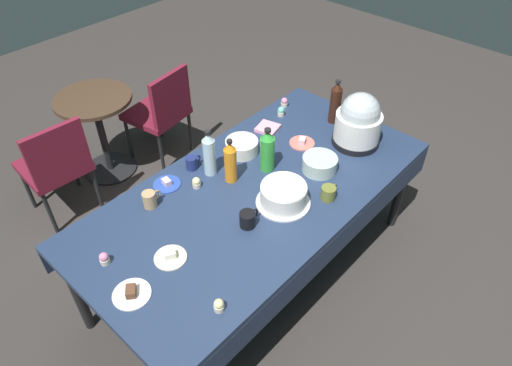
{
  "coord_description": "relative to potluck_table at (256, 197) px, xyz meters",
  "views": [
    {
      "loc": [
        -1.49,
        -1.36,
        2.58
      ],
      "look_at": [
        0.0,
        0.0,
        0.8
      ],
      "focal_mm": 32.43,
      "sensor_mm": 36.0,
      "label": 1
    }
  ],
  "objects": [
    {
      "name": "ground",
      "position": [
        0.0,
        0.0,
        -0.69
      ],
      "size": [
        9.0,
        9.0,
        0.0
      ],
      "primitive_type": "plane",
      "color": "#383330"
    },
    {
      "name": "coffee_mug_tan",
      "position": [
        -0.5,
        0.35,
        0.11
      ],
      "size": [
        0.12,
        0.08,
        0.1
      ],
      "color": "tan",
      "rests_on": "potluck_table"
    },
    {
      "name": "soda_bottle_water",
      "position": [
        -0.07,
        0.31,
        0.21
      ],
      "size": [
        0.08,
        0.08,
        0.31
      ],
      "color": "silver",
      "rests_on": "potluck_table"
    },
    {
      "name": "ceramic_snack_bowl",
      "position": [
        0.21,
        0.31,
        0.11
      ],
      "size": [
        0.21,
        0.21,
        0.09
      ],
      "primitive_type": "cylinder",
      "color": "silver",
      "rests_on": "potluck_table"
    },
    {
      "name": "paper_napkin_stack",
      "position": [
        0.51,
        0.35,
        0.07
      ],
      "size": [
        0.17,
        0.17,
        0.02
      ],
      "primitive_type": "cube",
      "rotation": [
        0.0,
        0.0,
        0.25
      ],
      "color": "pink",
      "rests_on": "potluck_table"
    },
    {
      "name": "slow_cooker",
      "position": [
        0.78,
        -0.17,
        0.23
      ],
      "size": [
        0.31,
        0.31,
        0.36
      ],
      "color": "black",
      "rests_on": "potluck_table"
    },
    {
      "name": "dessert_plate_cobalt",
      "position": [
        -0.33,
        0.42,
        0.07
      ],
      "size": [
        0.17,
        0.17,
        0.04
      ],
      "color": "#2D4CB2",
      "rests_on": "potluck_table"
    },
    {
      "name": "soda_bottle_cola",
      "position": [
        0.89,
        0.08,
        0.21
      ],
      "size": [
        0.08,
        0.08,
        0.32
      ],
      "color": "#33190F",
      "rests_on": "potluck_table"
    },
    {
      "name": "maroon_chair_right",
      "position": [
        0.41,
        1.44,
        -0.2
      ],
      "size": [
        0.5,
        0.5,
        0.85
      ],
      "color": "maroon",
      "rests_on": "ground"
    },
    {
      "name": "coffee_mug_olive",
      "position": [
        0.23,
        -0.36,
        0.1
      ],
      "size": [
        0.12,
        0.09,
        0.08
      ],
      "color": "olive",
      "rests_on": "potluck_table"
    },
    {
      "name": "cupcake_cocoa",
      "position": [
        0.7,
        0.4,
        0.09
      ],
      "size": [
        0.05,
        0.05,
        0.07
      ],
      "color": "beige",
      "rests_on": "potluck_table"
    },
    {
      "name": "soda_bottle_lime_soda",
      "position": [
        0.19,
        0.08,
        0.2
      ],
      "size": [
        0.09,
        0.09,
        0.3
      ],
      "color": "green",
      "rests_on": "potluck_table"
    },
    {
      "name": "soda_bottle_orange_juice",
      "position": [
        -0.04,
        0.17,
        0.2
      ],
      "size": [
        0.07,
        0.07,
        0.29
      ],
      "color": "orange",
      "rests_on": "potluck_table"
    },
    {
      "name": "cupcake_berry",
      "position": [
        0.81,
        0.46,
        0.09
      ],
      "size": [
        0.05,
        0.05,
        0.07
      ],
      "color": "beige",
      "rests_on": "potluck_table"
    },
    {
      "name": "maroon_chair_left",
      "position": [
        -0.55,
        1.44,
        -0.2
      ],
      "size": [
        0.47,
        0.47,
        0.85
      ],
      "color": "maroon",
      "rests_on": "ground"
    },
    {
      "name": "cupcake_lemon",
      "position": [
        -0.72,
        -0.43,
        0.09
      ],
      "size": [
        0.05,
        0.05,
        0.07
      ],
      "color": "beige",
      "rests_on": "potluck_table"
    },
    {
      "name": "cupcake_rose",
      "position": [
        -0.22,
        0.27,
        0.09
      ],
      "size": [
        0.05,
        0.05,
        0.07
      ],
      "color": "beige",
      "rests_on": "potluck_table"
    },
    {
      "name": "cupcake_mint",
      "position": [
        -0.91,
        0.19,
        0.09
      ],
      "size": [
        0.05,
        0.05,
        0.07
      ],
      "color": "beige",
      "rests_on": "potluck_table"
    },
    {
      "name": "dessert_plate_cream",
      "position": [
        -0.67,
        -0.03,
        0.07
      ],
      "size": [
        0.17,
        0.17,
        0.05
      ],
      "color": "beige",
      "rests_on": "potluck_table"
    },
    {
      "name": "coffee_mug_navy",
      "position": [
        -0.12,
        0.43,
        0.1
      ],
      "size": [
        0.11,
        0.07,
        0.08
      ],
      "color": "navy",
      "rests_on": "potluck_table"
    },
    {
      "name": "glass_salad_bowl",
      "position": [
        0.4,
        -0.17,
        0.11
      ],
      "size": [
        0.22,
        0.22,
        0.09
      ],
      "primitive_type": "cylinder",
      "color": "#B2C6BC",
      "rests_on": "potluck_table"
    },
    {
      "name": "dessert_plate_coral",
      "position": [
        0.54,
        0.08,
        0.07
      ],
      "size": [
        0.17,
        0.17,
        0.04
      ],
      "color": "#E07266",
      "rests_on": "potluck_table"
    },
    {
      "name": "dessert_plate_white",
      "position": [
        -0.94,
        -0.07,
        0.07
      ],
      "size": [
        0.18,
        0.18,
        0.05
      ],
      "color": "white",
      "rests_on": "potluck_table"
    },
    {
      "name": "potluck_table",
      "position": [
        0.0,
        0.0,
        0.0
      ],
      "size": [
        2.2,
        1.1,
        0.75
      ],
      "color": "navy",
      "rests_on": "ground"
    },
    {
      "name": "frosted_layer_cake",
      "position": [
        0.02,
        -0.19,
        0.12
      ],
      "size": [
        0.31,
        0.31,
        0.13
      ],
      "color": "silver",
      "rests_on": "potluck_table"
    },
    {
      "name": "round_cafe_table",
      "position": [
        -0.05,
        1.66,
        -0.19
      ],
      "size": [
        0.6,
        0.6,
        0.72
      ],
      "color": "#473323",
      "rests_on": "ground"
    },
    {
      "name": "coffee_mug_black",
      "position": [
        -0.24,
        -0.16,
        0.11
      ],
      "size": [
        0.13,
        0.09,
        0.09
      ],
      "color": "black",
      "rests_on": "potluck_table"
    }
  ]
}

